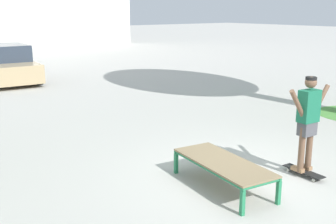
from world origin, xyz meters
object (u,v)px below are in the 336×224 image
object	(u,v)px
skater	(308,118)
car_tan	(7,65)
skate_box	(223,164)
skateboard	(303,172)

from	to	relation	value
skater	car_tan	xyz separation A→B (m)	(-1.10, 13.26, -0.38)
skate_box	car_tan	world-z (taller)	car_tan
skateboard	car_tan	size ratio (longest dim) A/B	0.19
skater	skate_box	bearing A→B (deg)	161.29
skate_box	skater	size ratio (longest dim) A/B	1.17
skate_box	skater	distance (m)	1.72
skateboard	skater	size ratio (longest dim) A/B	0.48
skate_box	skater	world-z (taller)	skater
skate_box	skater	xyz separation A→B (m)	(1.50, -0.51, 0.66)
skater	car_tan	size ratio (longest dim) A/B	0.39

